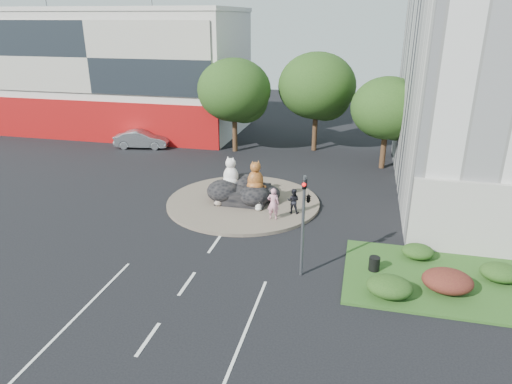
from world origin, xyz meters
TOP-DOWN VIEW (x-y plane):
  - ground at (0.00, 0.00)m, footprint 120.00×120.00m
  - roundabout_island at (0.00, 10.00)m, footprint 10.00×10.00m
  - rock_plinth at (0.00, 10.00)m, footprint 3.20×2.60m
  - shophouse_block at (-18.00, 27.91)m, footprint 25.20×12.30m
  - grass_verge at (12.00, 3.00)m, footprint 10.00×6.00m
  - tree_left at (-3.93, 22.06)m, footprint 6.46×6.46m
  - tree_mid at (3.07, 24.06)m, footprint 6.84×6.84m
  - tree_right at (9.07, 20.06)m, footprint 5.70×5.70m
  - hedge_near_green at (9.00, 1.00)m, footprint 2.00×1.60m
  - hedge_red at (11.50, 2.00)m, footprint 2.20×1.76m
  - hedge_mid_green at (14.00, 3.50)m, footprint 1.80×1.44m
  - hedge_back_green at (10.50, 4.80)m, footprint 1.60×1.28m
  - traffic_light at (5.10, 2.00)m, footprint 0.44×1.24m
  - street_lamp at (12.82, 8.00)m, footprint 2.34×0.22m
  - cat_white at (-0.88, 10.23)m, footprint 1.42×1.31m
  - cat_tabby at (0.88, 9.79)m, footprint 1.55×1.50m
  - kitten_calico at (-1.34, 8.88)m, footprint 0.71×0.65m
  - kitten_white at (1.35, 8.67)m, footprint 0.52×0.47m
  - pedestrian_pink at (2.49, 7.63)m, footprint 0.73×0.51m
  - pedestrian_dark at (3.51, 8.78)m, footprint 0.79×0.62m
  - parked_car at (-12.78, 21.00)m, footprint 5.19×2.56m
  - litter_bin at (8.37, 3.07)m, footprint 0.64×0.64m

SIDE VIEW (x-z plane):
  - ground at x=0.00m, z-range 0.00..0.00m
  - grass_verge at x=12.00m, z-range 0.00..0.12m
  - roundabout_island at x=0.00m, z-range 0.00..0.20m
  - litter_bin at x=8.37m, z-range 0.12..0.81m
  - hedge_back_green at x=10.50m, z-range 0.12..0.84m
  - hedge_mid_green at x=14.00m, z-range 0.12..0.93m
  - hedge_near_green at x=9.00m, z-range 0.12..1.02m
  - kitten_white at x=1.35m, z-range 0.20..0.95m
  - hedge_red at x=11.50m, z-range 0.12..1.11m
  - rock_plinth at x=0.00m, z-range 0.20..1.10m
  - kitten_calico at x=-1.34m, z-range 0.20..1.22m
  - parked_car at x=-12.78m, z-range 0.00..1.64m
  - pedestrian_dark at x=3.51m, z-range 0.20..1.77m
  - pedestrian_pink at x=2.49m, z-range 0.20..2.14m
  - cat_tabby at x=0.88m, z-range 1.10..3.07m
  - cat_white at x=-0.88m, z-range 1.10..3.07m
  - traffic_light at x=5.10m, z-range 1.12..6.12m
  - street_lamp at x=12.82m, z-range 0.52..8.58m
  - tree_right at x=9.07m, z-range 0.98..8.28m
  - tree_left at x=-3.93m, z-range 1.11..9.38m
  - tree_mid at x=3.07m, z-range 1.18..9.94m
  - shophouse_block at x=-18.00m, z-range -2.52..14.88m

